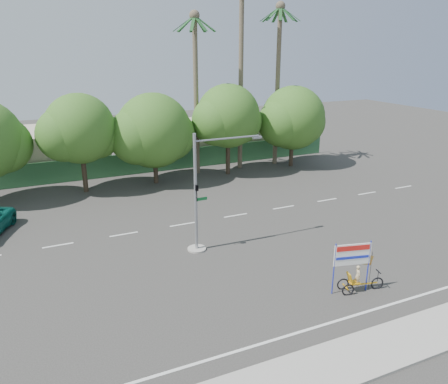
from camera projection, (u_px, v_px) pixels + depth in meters
name	position (u px, v px, depth m)	size (l,w,h in m)	color
ground	(267.00, 271.00, 23.50)	(120.00, 120.00, 0.00)	#33302D
sidewalk_near	(362.00, 356.00, 17.00)	(50.00, 2.40, 0.12)	gray
fence	(156.00, 162.00, 41.76)	(38.00, 0.08, 2.00)	#336B3D
building_left	(40.00, 151.00, 41.43)	(12.00, 8.00, 4.00)	beige
building_right	(214.00, 138.00, 48.51)	(14.00, 8.00, 3.60)	beige
tree_left	(79.00, 131.00, 34.70)	(6.66, 5.60, 8.07)	#473828
tree_center	(153.00, 133.00, 37.23)	(7.62, 6.40, 7.85)	#473828
tree_right	(228.00, 118.00, 39.71)	(6.90, 5.80, 8.36)	#473828
tree_far_right	(292.00, 120.00, 42.63)	(7.38, 6.20, 7.94)	#473828
palm_tall	(241.00, 58.00, 40.14)	(3.73, 3.79, 17.45)	#70604C
palm_mid	(278.00, 69.00, 42.04)	(3.73, 3.79, 15.45)	#70604C
palm_short	(196.00, 77.00, 38.90)	(3.73, 3.79, 14.45)	#70604C
traffic_signal	(201.00, 203.00, 25.16)	(4.72, 1.10, 7.00)	gray
trike_billboard	(356.00, 271.00, 21.24)	(2.70, 1.00, 2.72)	black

